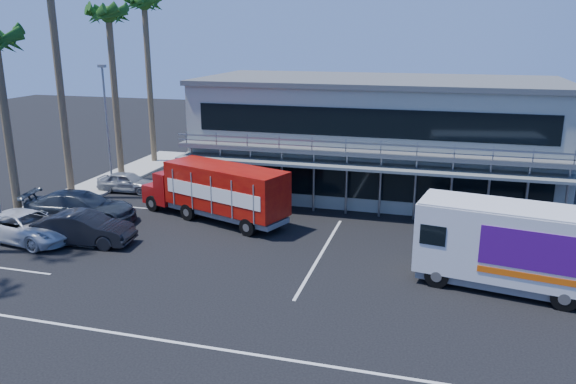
# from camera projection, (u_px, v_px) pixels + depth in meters

# --- Properties ---
(ground) EXTENTS (120.00, 120.00, 0.00)m
(ground) POSITION_uv_depth(u_px,v_px,m) (261.00, 275.00, 24.13)
(ground) COLOR black
(ground) RESTS_ON ground
(building) EXTENTS (22.40, 12.00, 7.30)m
(building) POSITION_uv_depth(u_px,v_px,m) (377.00, 135.00, 36.21)
(building) COLOR gray
(building) RESTS_ON ground
(curb_strip) EXTENTS (3.00, 32.00, 0.16)m
(curb_strip) POSITION_uv_depth(u_px,v_px,m) (54.00, 206.00, 33.54)
(curb_strip) COLOR #A5A399
(curb_strip) RESTS_ON ground
(palm_e) EXTENTS (2.80, 2.80, 12.25)m
(palm_e) POSITION_uv_depth(u_px,v_px,m) (109.00, 25.00, 37.09)
(palm_e) COLOR brown
(palm_e) RESTS_ON ground
(palm_f) EXTENTS (2.80, 2.80, 13.25)m
(palm_f) POSITION_uv_depth(u_px,v_px,m) (145.00, 13.00, 42.05)
(palm_f) COLOR brown
(palm_f) RESTS_ON ground
(light_pole_far) EXTENTS (0.50, 0.25, 8.09)m
(light_pole_far) POSITION_uv_depth(u_px,v_px,m) (107.00, 121.00, 36.76)
(light_pole_far) COLOR gray
(light_pole_far) RESTS_ON ground
(red_truck) EXTENTS (9.49, 5.23, 3.14)m
(red_truck) POSITION_uv_depth(u_px,v_px,m) (217.00, 190.00, 30.75)
(red_truck) COLOR maroon
(red_truck) RESTS_ON ground
(white_van) EXTENTS (7.47, 3.63, 3.50)m
(white_van) POSITION_uv_depth(u_px,v_px,m) (509.00, 245.00, 22.38)
(white_van) COLOR silver
(white_van) RESTS_ON ground
(parked_car_b) EXTENTS (5.00, 2.21, 1.59)m
(parked_car_b) POSITION_uv_depth(u_px,v_px,m) (84.00, 228.00, 27.48)
(parked_car_b) COLOR black
(parked_car_b) RESTS_ON ground
(parked_car_c) EXTENTS (5.68, 3.22, 1.50)m
(parked_car_c) POSITION_uv_depth(u_px,v_px,m) (27.00, 227.00, 27.89)
(parked_car_c) COLOR silver
(parked_car_c) RESTS_ON ground
(parked_car_d) EXTENTS (6.32, 3.62, 1.72)m
(parked_car_d) POSITION_uv_depth(u_px,v_px,m) (81.00, 207.00, 30.61)
(parked_car_d) COLOR #2B323A
(parked_car_d) RESTS_ON ground
(parked_car_e) EXTENTS (3.96, 1.75, 1.33)m
(parked_car_e) POSITION_uv_depth(u_px,v_px,m) (128.00, 182.00, 36.61)
(parked_car_e) COLOR gray
(parked_car_e) RESTS_ON ground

